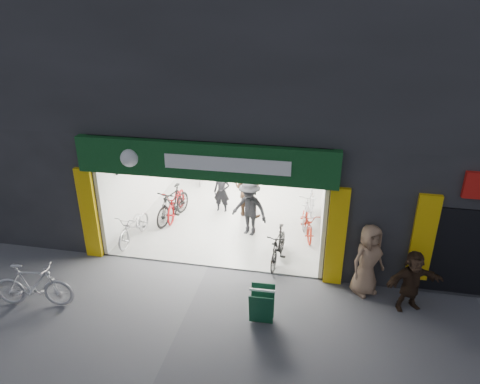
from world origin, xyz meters
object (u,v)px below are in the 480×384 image
(bike_left_front, at_px, (134,226))
(pedestrian_near, at_px, (368,260))
(bike_right_front, at_px, (278,246))
(sandwich_board, at_px, (262,304))
(parked_bike, at_px, (33,285))

(bike_left_front, distance_m, pedestrian_near, 6.65)
(bike_left_front, relative_size, bike_right_front, 1.07)
(bike_right_front, distance_m, pedestrian_near, 2.42)
(bike_left_front, bearing_deg, sandwich_board, -29.87)
(sandwich_board, bearing_deg, parked_bike, -176.77)
(bike_right_front, bearing_deg, bike_left_front, -178.64)
(bike_right_front, relative_size, parked_bike, 0.90)
(pedestrian_near, bearing_deg, bike_right_front, 120.22)
(bike_left_front, xyz_separation_m, sandwich_board, (4.22, -2.79, -0.02))
(bike_right_front, distance_m, sandwich_board, 2.43)
(bike_right_front, height_order, parked_bike, parked_bike)
(bike_right_front, height_order, pedestrian_near, pedestrian_near)
(sandwich_board, bearing_deg, bike_right_front, 86.07)
(bike_left_front, xyz_separation_m, pedestrian_near, (6.51, -1.26, 0.44))
(parked_bike, bearing_deg, sandwich_board, -92.99)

